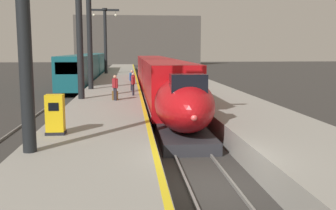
% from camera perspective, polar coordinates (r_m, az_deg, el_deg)
% --- Properties ---
extents(ground_plane, '(260.00, 260.00, 0.00)m').
position_cam_1_polar(ground_plane, '(13.11, 6.19, -11.70)').
color(ground_plane, '#33302D').
extents(platform_left, '(4.80, 110.00, 1.05)m').
position_cam_1_polar(platform_left, '(37.05, -7.85, 1.95)').
color(platform_left, gray).
rests_on(platform_left, ground).
extents(platform_right, '(4.80, 110.00, 1.05)m').
position_cam_1_polar(platform_right, '(37.61, 4.58, 2.09)').
color(platform_right, gray).
rests_on(platform_right, ground).
extents(platform_left_safety_stripe, '(0.20, 107.80, 0.01)m').
position_cam_1_polar(platform_left_safety_stripe, '(36.98, -4.33, 2.81)').
color(platform_left_safety_stripe, yellow).
rests_on(platform_left_safety_stripe, platform_left).
extents(rail_main_left, '(0.08, 110.00, 0.12)m').
position_cam_1_polar(rail_main_left, '(39.85, -2.94, 1.76)').
color(rail_main_left, slate).
rests_on(rail_main_left, ground).
extents(rail_main_right, '(0.08, 110.00, 0.12)m').
position_cam_1_polar(rail_main_right, '(39.94, -0.79, 1.79)').
color(rail_main_right, slate).
rests_on(rail_main_right, ground).
extents(rail_secondary_left, '(0.08, 110.00, 0.12)m').
position_cam_1_polar(rail_secondary_left, '(40.30, -14.53, 1.59)').
color(rail_secondary_left, slate).
rests_on(rail_secondary_left, ground).
extents(rail_secondary_right, '(0.08, 110.00, 0.12)m').
position_cam_1_polar(rail_secondary_right, '(40.09, -12.41, 1.62)').
color(rail_secondary_right, slate).
rests_on(rail_secondary_right, ground).
extents(highspeed_train_main, '(2.92, 37.55, 3.60)m').
position_cam_1_polar(highspeed_train_main, '(33.89, -1.23, 3.84)').
color(highspeed_train_main, '#B20F14').
rests_on(highspeed_train_main, ground).
extents(regional_train_adjacent, '(2.85, 36.60, 3.80)m').
position_cam_1_polar(regional_train_adjacent, '(54.60, -11.45, 5.49)').
color(regional_train_adjacent, '#145660').
rests_on(regional_train_adjacent, ground).
extents(station_column_mid, '(4.00, 0.68, 9.70)m').
position_cam_1_polar(station_column_mid, '(27.68, -12.81, 12.90)').
color(station_column_mid, black).
rests_on(station_column_mid, platform_left).
extents(station_column_far, '(4.00, 0.68, 8.65)m').
position_cam_1_polar(station_column_far, '(34.40, -11.35, 11.02)').
color(station_column_far, black).
rests_on(station_column_far, platform_left).
extents(station_column_distant, '(4.00, 0.68, 9.07)m').
position_cam_1_polar(station_column_distant, '(56.65, -9.10, 10.08)').
color(station_column_distant, black).
rests_on(station_column_distant, platform_left).
extents(passenger_near_edge, '(0.39, 0.49, 1.69)m').
position_cam_1_polar(passenger_near_edge, '(26.36, -7.69, 2.80)').
color(passenger_near_edge, '#23232D').
rests_on(passenger_near_edge, platform_left).
extents(passenger_mid_platform, '(0.41, 0.46, 1.69)m').
position_cam_1_polar(passenger_mid_platform, '(32.59, -5.26, 3.83)').
color(passenger_mid_platform, '#23232D').
rests_on(passenger_mid_platform, platform_left).
extents(passenger_far_waiting, '(0.29, 0.56, 1.69)m').
position_cam_1_polar(passenger_far_waiting, '(29.11, -5.08, 3.33)').
color(passenger_far_waiting, '#23232D').
rests_on(passenger_far_waiting, platform_left).
extents(rolling_suitcase, '(0.40, 0.22, 0.98)m').
position_cam_1_polar(rolling_suitcase, '(26.69, -7.69, 1.39)').
color(rolling_suitcase, brown).
rests_on(rolling_suitcase, platform_left).
extents(ticket_machine_yellow, '(0.76, 0.62, 1.60)m').
position_cam_1_polar(ticket_machine_yellow, '(16.30, -16.05, -1.54)').
color(ticket_machine_yellow, yellow).
rests_on(ticket_machine_yellow, platform_left).
extents(terminus_back_wall, '(36.00, 2.00, 14.00)m').
position_cam_1_polar(terminus_back_wall, '(114.13, -4.36, 9.33)').
color(terminus_back_wall, '#4C4742').
rests_on(terminus_back_wall, ground).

